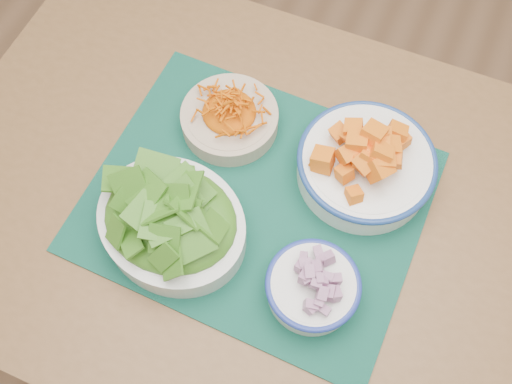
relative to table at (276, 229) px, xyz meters
The scene contains 7 objects.
ground 0.69m from the table, 80.83° to the left, with size 4.00×4.00×0.00m, color #8F6545.
table is the anchor object (origin of this frame).
placemat 0.11m from the table, behind, with size 0.54×0.44×0.00m, color #073027.
carrot_bowl 0.22m from the table, 141.06° to the left, with size 0.22×0.22×0.07m.
squash_bowl 0.22m from the table, 45.87° to the left, with size 0.24×0.24×0.12m.
lettuce_bowl 0.23m from the table, 141.42° to the right, with size 0.29×0.26×0.11m.
onion_bowl 0.21m from the table, 47.92° to the right, with size 0.18×0.18×0.07m.
Camera 1 is at (0.08, -0.60, 1.62)m, focal length 40.00 mm.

